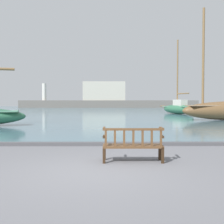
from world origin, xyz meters
name	(u,v)px	position (x,y,z in m)	size (l,w,h in m)	color
ground_plane	(93,172)	(0.00, 0.00, 0.00)	(160.00, 160.00, 0.00)	slate
harbor_water	(108,110)	(0.00, 44.00, 0.04)	(100.00, 80.00, 0.08)	slate
quay_edge_kerb	(100,144)	(0.00, 3.85, 0.06)	(40.00, 0.30, 0.12)	#4C4C50
park_bench	(133,144)	(0.99, 1.05, 0.47)	(1.60, 0.53, 0.92)	#322113
sailboat_mid_port	(178,108)	(8.83, 28.35, 0.82)	(3.63, 7.52, 9.17)	#2D6647
far_breakwater	(106,100)	(-0.58, 63.31, 2.05)	(44.18, 2.40, 6.56)	#66605B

